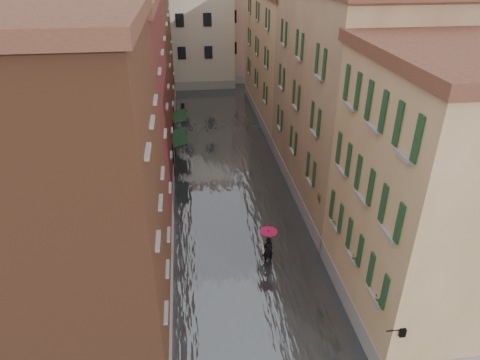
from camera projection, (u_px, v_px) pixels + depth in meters
ground at (253, 289)px, 21.31m from camera, size 120.00×120.00×0.00m
floodwater at (227, 169)px, 32.58m from camera, size 10.00×60.00×0.20m
building_left_near at (76, 210)px, 15.68m from camera, size 6.00×8.00×13.00m
building_left_mid at (115, 114)px, 25.37m from camera, size 6.00×14.00×12.50m
building_left_far at (136, 49)px, 38.07m from camera, size 6.00×16.00×14.00m
building_right_near at (431, 202)px, 17.60m from camera, size 6.00×8.00×11.50m
building_right_mid at (343, 101)px, 26.81m from camera, size 6.00×14.00×13.00m
building_right_far at (289, 58)px, 40.23m from camera, size 6.00×16.00×11.50m
building_end_cream at (180, 28)px, 50.94m from camera, size 12.00×9.00×13.00m
building_end_pink at (252, 28)px, 53.92m from camera, size 10.00×9.00×12.00m
awning_near at (179, 138)px, 31.79m from camera, size 1.09×3.41×2.80m
awning_far at (179, 117)px, 35.70m from camera, size 1.09×3.04×2.80m
wall_lantern at (401, 332)px, 15.13m from camera, size 0.71×0.22×0.35m
window_planters at (338, 220)px, 20.45m from camera, size 0.59×11.03×0.84m
pedestrian_main at (268, 244)px, 22.47m from camera, size 0.95×0.95×2.06m
pedestrian_far at (184, 112)px, 41.36m from camera, size 1.01×0.87×1.80m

